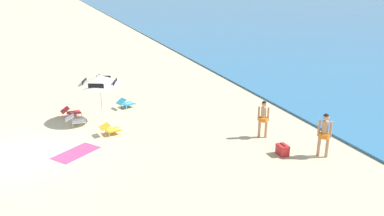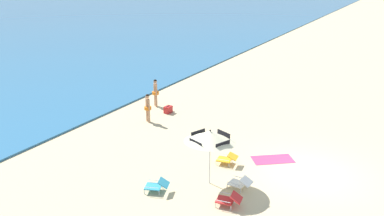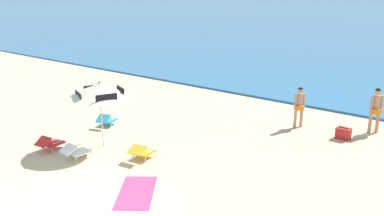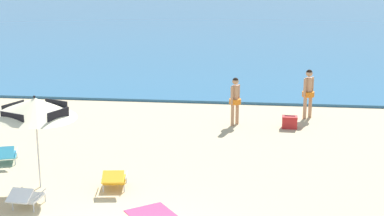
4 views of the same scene
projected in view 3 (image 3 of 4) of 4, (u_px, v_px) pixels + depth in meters
The scene contains 10 objects.
ground_plane at pixel (71, 214), 9.29m from camera, with size 800.00×800.00×0.00m, color tan.
beach_umbrella_striped_main at pixel (100, 90), 12.78m from camera, with size 2.27×2.24×2.27m.
lounge_chair_under_umbrella at pixel (142, 151), 12.23m from camera, with size 0.66×0.94×0.51m.
lounge_chair_beside_umbrella at pixel (76, 151), 12.25m from camera, with size 0.62×0.92×0.52m.
lounge_chair_facing_sea at pixel (50, 143), 12.93m from camera, with size 0.66×0.96×0.52m.
lounge_chair_spare_folded at pixel (107, 120), 15.25m from camera, with size 0.80×1.02×0.52m.
person_standing_near_shore at pixel (376, 107), 14.35m from camera, with size 0.42×0.42×1.71m.
person_standing_beside at pixel (299, 104), 14.97m from camera, with size 0.39×0.42×1.60m.
cooler_box at pixel (343, 133), 13.98m from camera, with size 0.50×0.36×0.43m.
beach_towel at pixel (136, 192), 10.29m from camera, with size 0.90×1.80×0.01m, color #DB3866.
Camera 3 is at (7.31, -4.67, 5.08)m, focal length 36.60 mm.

